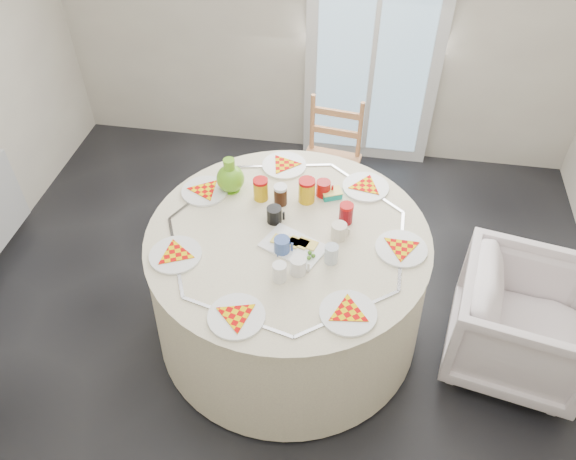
% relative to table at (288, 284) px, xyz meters
% --- Properties ---
extents(floor, '(4.00, 4.00, 0.00)m').
position_rel_table_xyz_m(floor, '(-0.07, -0.11, -0.38)').
color(floor, black).
rests_on(floor, ground).
extents(glass_door, '(1.00, 0.08, 2.10)m').
position_rel_table_xyz_m(glass_door, '(0.33, 1.84, 0.68)').
color(glass_door, silver).
rests_on(glass_door, floor).
extents(table, '(1.54, 1.54, 0.78)m').
position_rel_table_xyz_m(table, '(0.00, 0.00, 0.00)').
color(table, beige).
rests_on(table, floor).
extents(wooden_chair, '(0.44, 0.42, 0.88)m').
position_rel_table_xyz_m(wooden_chair, '(0.11, 1.06, 0.09)').
color(wooden_chair, '#A6724A').
rests_on(wooden_chair, floor).
extents(armchair, '(0.77, 0.81, 0.72)m').
position_rel_table_xyz_m(armchair, '(1.30, -0.03, 0.02)').
color(armchair, white).
rests_on(armchair, floor).
extents(place_settings, '(1.84, 1.84, 0.03)m').
position_rel_table_xyz_m(place_settings, '(0.00, 0.00, 0.40)').
color(place_settings, silver).
rests_on(place_settings, table).
extents(jar_cluster, '(0.59, 0.38, 0.16)m').
position_rel_table_xyz_m(jar_cluster, '(0.03, 0.21, 0.45)').
color(jar_cluster, '#A74614').
rests_on(jar_cluster, table).
extents(butter_tub, '(0.13, 0.12, 0.04)m').
position_rel_table_xyz_m(butter_tub, '(0.19, 0.34, 0.41)').
color(butter_tub, '#0C9585').
rests_on(butter_tub, table).
extents(green_pitcher, '(0.17, 0.17, 0.20)m').
position_rel_table_xyz_m(green_pitcher, '(-0.38, 0.31, 0.49)').
color(green_pitcher, '#5EA81B').
rests_on(green_pitcher, table).
extents(cheese_platter, '(0.37, 0.31, 0.04)m').
position_rel_table_xyz_m(cheese_platter, '(0.04, -0.08, 0.40)').
color(cheese_platter, white).
rests_on(cheese_platter, table).
extents(mugs_glasses, '(0.80, 0.80, 0.11)m').
position_rel_table_xyz_m(mugs_glasses, '(0.09, -0.03, 0.44)').
color(mugs_glasses, '#9A9797').
rests_on(mugs_glasses, table).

